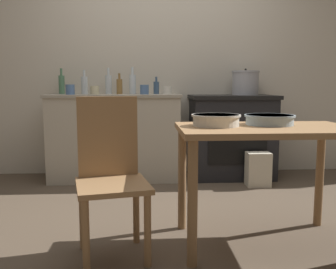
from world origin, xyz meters
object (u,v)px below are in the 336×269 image
Objects in this scene: stock_pot at (245,83)px; cup_end_right at (144,90)px; bottle_left at (133,84)px; bottle_center_right at (119,86)px; bottle_center at (156,87)px; mixing_bowl_large at (216,119)px; stove at (232,136)px; bottle_far_left at (109,84)px; work_table at (266,146)px; cup_mid_right at (167,90)px; chair at (111,172)px; bottle_center_left at (84,85)px; mixing_bowl_small at (269,119)px; cup_far_right at (70,90)px; flour_sack at (258,169)px; bottle_mid_left at (62,84)px; cup_right at (95,90)px.

stock_pot is 1.09m from cup_end_right.
bottle_center_right is at bearing -172.43° from bottle_left.
mixing_bowl_large is at bearing -80.04° from bottle_center.
stove is 1.43m from bottle_far_left.
work_table is at bearing -71.33° from bottle_center.
stove is 9.96× the size of cup_mid_right.
chair is 1.93m from bottle_center_left.
cup_far_right reaches higher than mixing_bowl_small.
bottle_center_right reaches higher than stove.
cup_far_right is (-0.48, -0.16, -0.03)m from bottle_center_right.
cup_mid_right is 0.98m from cup_far_right.
bottle_center_left is 1.17× the size of bottle_center_right.
bottle_center_left is 2.50× the size of cup_far_right.
flour_sack is at bearing -14.03° from bottle_center_left.
bottle_center_left is (-0.24, -0.08, -0.01)m from bottle_far_left.
mixing_bowl_large is at bearing -58.22° from bottle_center_left.
cup_far_right is at bearing -146.56° from bottle_far_left.
bottle_mid_left is 1.25× the size of bottle_center_right.
stock_pot is at bearing -0.09° from bottle_left.
bottle_mid_left is at bearing 125.87° from mixing_bowl_large.
bottle_left reaches higher than work_table.
bottle_left is at bearing -174.54° from bottle_center.
bottle_center_left is at bearing 90.95° from chair.
bottle_mid_left is at bearing 167.42° from cup_end_right.
stove is 2.98× the size of mixing_bowl_large.
bottle_left reaches higher than bottle_center_right.
cup_mid_right reaches higher than chair.
bottle_center is 0.39m from bottle_center_right.
bottle_center_left is 0.87m from cup_mid_right.
bottle_far_left is at bearing 156.33° from cup_end_right.
cup_mid_right is at bearing -171.82° from stock_pot.
bottle_center_right is 0.51m from cup_far_right.
bottle_center is 0.84× the size of bottle_center_right.
bottle_left is 0.14m from bottle_center_right.
stove is at bearing -4.84° from bottle_far_left.
stock_pot is 3.00× the size of cup_end_right.
mixing_bowl_large is 1.95m from cup_far_right.
bottle_center is at bearing 3.58° from bottle_center_left.
bottle_mid_left is (-0.68, 1.93, 0.51)m from chair.
bottle_center_right is (-0.14, -0.02, -0.03)m from bottle_left.
flour_sack is 1.40m from cup_end_right.
stock_pot is 0.96m from bottle_center.
cup_mid_right is at bearing -4.11° from cup_end_right.
mixing_bowl_small is 3.48× the size of cup_mid_right.
cup_far_right reaches higher than chair.
mixing_bowl_large is at bearing 170.46° from work_table.
cup_far_right is at bearing -174.49° from stock_pot.
cup_end_right is at bearing 113.75° from work_table.
bottle_center is at bearing 16.09° from cup_right.
chair is 2.76× the size of flour_sack.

